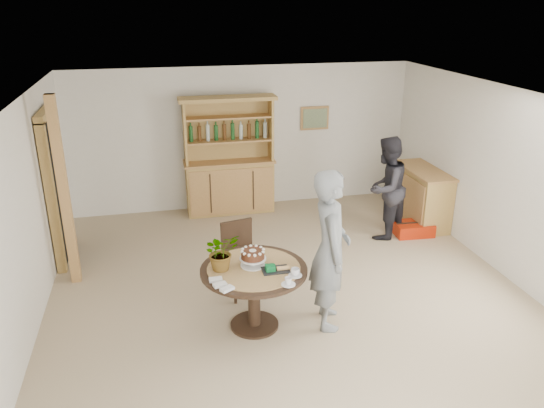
{
  "coord_description": "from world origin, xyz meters",
  "views": [
    {
      "loc": [
        -1.53,
        -5.51,
        3.55
      ],
      "look_at": [
        -0.1,
        0.75,
        1.05
      ],
      "focal_mm": 35.0,
      "sensor_mm": 36.0,
      "label": 1
    }
  ],
  "objects_px": {
    "dining_chair": "(240,253)",
    "red_suitcase": "(413,229)",
    "sideboard": "(421,196)",
    "teen_boy": "(330,250)",
    "dining_table": "(254,280)",
    "adult_person": "(386,188)",
    "hutch": "(229,174)"
  },
  "relations": [
    {
      "from": "hutch",
      "to": "teen_boy",
      "type": "relative_size",
      "value": 1.09
    },
    {
      "from": "dining_table",
      "to": "red_suitcase",
      "type": "relative_size",
      "value": 1.92
    },
    {
      "from": "hutch",
      "to": "red_suitcase",
      "type": "distance_m",
      "value": 3.24
    },
    {
      "from": "hutch",
      "to": "adult_person",
      "type": "height_order",
      "value": "hutch"
    },
    {
      "from": "adult_person",
      "to": "red_suitcase",
      "type": "relative_size",
      "value": 2.6
    },
    {
      "from": "hutch",
      "to": "adult_person",
      "type": "bearing_deg",
      "value": -36.23
    },
    {
      "from": "sideboard",
      "to": "dining_chair",
      "type": "height_order",
      "value": "dining_chair"
    },
    {
      "from": "sideboard",
      "to": "teen_boy",
      "type": "relative_size",
      "value": 0.67
    },
    {
      "from": "sideboard",
      "to": "dining_table",
      "type": "bearing_deg",
      "value": -144.33
    },
    {
      "from": "dining_table",
      "to": "red_suitcase",
      "type": "bearing_deg",
      "value": 33.13
    },
    {
      "from": "dining_table",
      "to": "adult_person",
      "type": "xyz_separation_m",
      "value": [
        2.47,
        2.0,
        0.21
      ]
    },
    {
      "from": "adult_person",
      "to": "red_suitcase",
      "type": "distance_m",
      "value": 0.87
    },
    {
      "from": "sideboard",
      "to": "red_suitcase",
      "type": "relative_size",
      "value": 2.02
    },
    {
      "from": "red_suitcase",
      "to": "teen_boy",
      "type": "bearing_deg",
      "value": -132.47
    },
    {
      "from": "dining_table",
      "to": "dining_chair",
      "type": "distance_m",
      "value": 0.83
    },
    {
      "from": "dining_chair",
      "to": "red_suitcase",
      "type": "height_order",
      "value": "dining_chair"
    },
    {
      "from": "dining_table",
      "to": "hutch",
      "type": "bearing_deg",
      "value": 85.77
    },
    {
      "from": "sideboard",
      "to": "dining_chair",
      "type": "xyz_separation_m",
      "value": [
        -3.32,
        -1.55,
        0.06
      ]
    },
    {
      "from": "dining_table",
      "to": "teen_boy",
      "type": "xyz_separation_m",
      "value": [
        0.85,
        -0.1,
        0.33
      ]
    },
    {
      "from": "adult_person",
      "to": "hutch",
      "type": "bearing_deg",
      "value": -73.12
    },
    {
      "from": "hutch",
      "to": "sideboard",
      "type": "bearing_deg",
      "value": -22.21
    },
    {
      "from": "teen_boy",
      "to": "adult_person",
      "type": "relative_size",
      "value": 1.15
    },
    {
      "from": "dining_table",
      "to": "adult_person",
      "type": "height_order",
      "value": "adult_person"
    },
    {
      "from": "sideboard",
      "to": "dining_chair",
      "type": "bearing_deg",
      "value": -155.06
    },
    {
      "from": "teen_boy",
      "to": "red_suitcase",
      "type": "bearing_deg",
      "value": -34.44
    },
    {
      "from": "dining_chair",
      "to": "red_suitcase",
      "type": "bearing_deg",
      "value": 7.55
    },
    {
      "from": "sideboard",
      "to": "dining_table",
      "type": "height_order",
      "value": "sideboard"
    },
    {
      "from": "hutch",
      "to": "dining_table",
      "type": "height_order",
      "value": "hutch"
    },
    {
      "from": "hutch",
      "to": "teen_boy",
      "type": "height_order",
      "value": "hutch"
    },
    {
      "from": "dining_chair",
      "to": "teen_boy",
      "type": "relative_size",
      "value": 0.51
    },
    {
      "from": "sideboard",
      "to": "adult_person",
      "type": "relative_size",
      "value": 0.78
    },
    {
      "from": "dining_chair",
      "to": "hutch",
      "type": "bearing_deg",
      "value": 71.3
    }
  ]
}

